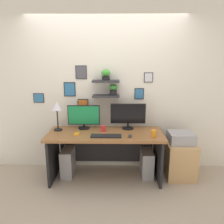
{
  "coord_description": "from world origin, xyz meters",
  "views": [
    {
      "loc": [
        0.14,
        -3.17,
        1.84
      ],
      "look_at": [
        0.1,
        0.05,
        1.06
      ],
      "focal_mm": 35.54,
      "sensor_mm": 36.0,
      "label": 1
    }
  ],
  "objects_px": {
    "cell_phone": "(77,134)",
    "computer_tower_right": "(147,163)",
    "desk": "(106,144)",
    "monitor_right": "(128,115)",
    "printer": "(181,138)",
    "monitor_left": "(84,117)",
    "coffee_mug": "(103,129)",
    "keyboard": "(106,136)",
    "desk_lamp": "(57,108)",
    "pen_cup": "(154,133)",
    "computer_mouse": "(130,136)",
    "drawer_cabinet": "(179,159)",
    "computer_tower_left": "(68,162)"
  },
  "relations": [
    {
      "from": "computer_mouse",
      "to": "drawer_cabinet",
      "type": "xyz_separation_m",
      "value": [
        0.81,
        0.26,
        -0.48
      ]
    },
    {
      "from": "desk",
      "to": "monitor_right",
      "type": "xyz_separation_m",
      "value": [
        0.35,
        0.16,
        0.43
      ]
    },
    {
      "from": "monitor_left",
      "to": "computer_tower_left",
      "type": "bearing_deg",
      "value": -157.2
    },
    {
      "from": "desk",
      "to": "desk_lamp",
      "type": "distance_m",
      "value": 0.93
    },
    {
      "from": "computer_mouse",
      "to": "coffee_mug",
      "type": "distance_m",
      "value": 0.47
    },
    {
      "from": "desk",
      "to": "pen_cup",
      "type": "relative_size",
      "value": 17.4
    },
    {
      "from": "coffee_mug",
      "to": "keyboard",
      "type": "bearing_deg",
      "value": -77.37
    },
    {
      "from": "monitor_left",
      "to": "computer_mouse",
      "type": "xyz_separation_m",
      "value": [
        0.71,
        -0.39,
        -0.18
      ]
    },
    {
      "from": "printer",
      "to": "monitor_left",
      "type": "bearing_deg",
      "value": 175.05
    },
    {
      "from": "keyboard",
      "to": "coffee_mug",
      "type": "distance_m",
      "value": 0.24
    },
    {
      "from": "printer",
      "to": "keyboard",
      "type": "bearing_deg",
      "value": -167.84
    },
    {
      "from": "computer_tower_right",
      "to": "computer_tower_left",
      "type": "bearing_deg",
      "value": 179.79
    },
    {
      "from": "computer_mouse",
      "to": "computer_tower_left",
      "type": "xyz_separation_m",
      "value": [
        -0.97,
        0.28,
        -0.55
      ]
    },
    {
      "from": "keyboard",
      "to": "desk_lamp",
      "type": "height_order",
      "value": "desk_lamp"
    },
    {
      "from": "desk",
      "to": "pen_cup",
      "type": "distance_m",
      "value": 0.77
    },
    {
      "from": "desk",
      "to": "monitor_right",
      "type": "relative_size",
      "value": 3.15
    },
    {
      "from": "monitor_right",
      "to": "drawer_cabinet",
      "type": "distance_m",
      "value": 1.08
    },
    {
      "from": "keyboard",
      "to": "desk_lamp",
      "type": "relative_size",
      "value": 0.97
    },
    {
      "from": "printer",
      "to": "computer_mouse",
      "type": "bearing_deg",
      "value": -162.41
    },
    {
      "from": "computer_mouse",
      "to": "coffee_mug",
      "type": "height_order",
      "value": "coffee_mug"
    },
    {
      "from": "desk_lamp",
      "to": "computer_mouse",
      "type": "bearing_deg",
      "value": -14.59
    },
    {
      "from": "computer_mouse",
      "to": "pen_cup",
      "type": "xyz_separation_m",
      "value": [
        0.34,
        0.01,
        0.04
      ]
    },
    {
      "from": "monitor_right",
      "to": "keyboard",
      "type": "relative_size",
      "value": 1.25
    },
    {
      "from": "computer_tower_left",
      "to": "cell_phone",
      "type": "bearing_deg",
      "value": -42.53
    },
    {
      "from": "coffee_mug",
      "to": "computer_tower_right",
      "type": "distance_m",
      "value": 0.91
    },
    {
      "from": "computer_mouse",
      "to": "cell_phone",
      "type": "xyz_separation_m",
      "value": [
        -0.78,
        0.1,
        -0.01
      ]
    },
    {
      "from": "computer_mouse",
      "to": "pen_cup",
      "type": "bearing_deg",
      "value": 1.86
    },
    {
      "from": "keyboard",
      "to": "computer_mouse",
      "type": "xyz_separation_m",
      "value": [
        0.34,
        -0.01,
        0.01
      ]
    },
    {
      "from": "coffee_mug",
      "to": "computer_tower_left",
      "type": "relative_size",
      "value": 0.21
    },
    {
      "from": "desk_lamp",
      "to": "pen_cup",
      "type": "distance_m",
      "value": 1.5
    },
    {
      "from": "coffee_mug",
      "to": "desk",
      "type": "bearing_deg",
      "value": -24.25
    },
    {
      "from": "desk",
      "to": "monitor_left",
      "type": "relative_size",
      "value": 3.43
    },
    {
      "from": "cell_phone",
      "to": "computer_tower_right",
      "type": "height_order",
      "value": "cell_phone"
    },
    {
      "from": "monitor_left",
      "to": "monitor_right",
      "type": "relative_size",
      "value": 0.92
    },
    {
      "from": "desk",
      "to": "monitor_right",
      "type": "bearing_deg",
      "value": 24.65
    },
    {
      "from": "computer_mouse",
      "to": "cell_phone",
      "type": "distance_m",
      "value": 0.79
    },
    {
      "from": "drawer_cabinet",
      "to": "monitor_left",
      "type": "bearing_deg",
      "value": 175.05
    },
    {
      "from": "desk",
      "to": "keyboard",
      "type": "distance_m",
      "value": 0.31
    },
    {
      "from": "printer",
      "to": "computer_tower_right",
      "type": "distance_m",
      "value": 0.68
    },
    {
      "from": "cell_phone",
      "to": "computer_tower_right",
      "type": "bearing_deg",
      "value": 6.75
    },
    {
      "from": "drawer_cabinet",
      "to": "printer",
      "type": "height_order",
      "value": "printer"
    },
    {
      "from": "monitor_right",
      "to": "cell_phone",
      "type": "xyz_separation_m",
      "value": [
        -0.77,
        -0.29,
        -0.22
      ]
    },
    {
      "from": "pen_cup",
      "to": "computer_tower_right",
      "type": "height_order",
      "value": "pen_cup"
    },
    {
      "from": "desk",
      "to": "pen_cup",
      "type": "xyz_separation_m",
      "value": [
        0.7,
        -0.22,
        0.26
      ]
    },
    {
      "from": "coffee_mug",
      "to": "desk_lamp",
      "type": "bearing_deg",
      "value": 176.48
    },
    {
      "from": "desk_lamp",
      "to": "printer",
      "type": "xyz_separation_m",
      "value": [
        1.91,
        -0.03,
        -0.45
      ]
    },
    {
      "from": "desk",
      "to": "monitor_right",
      "type": "distance_m",
      "value": 0.58
    },
    {
      "from": "drawer_cabinet",
      "to": "desk_lamp",
      "type": "bearing_deg",
      "value": 179.08
    },
    {
      "from": "keyboard",
      "to": "coffee_mug",
      "type": "relative_size",
      "value": 4.89
    },
    {
      "from": "computer_tower_right",
      "to": "drawer_cabinet",
      "type": "bearing_deg",
      "value": -1.95
    }
  ]
}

